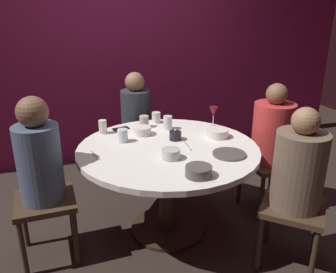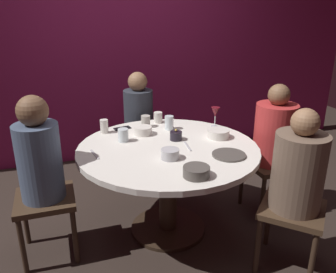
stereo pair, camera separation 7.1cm
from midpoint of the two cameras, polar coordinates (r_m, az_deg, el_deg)
name	(u,v)px [view 1 (the left image)]	position (r m, az deg, el deg)	size (l,w,h in m)	color
ground_plane	(168,229)	(2.94, -0.72, -14.99)	(8.00, 8.00, 0.00)	#2D231E
back_wall	(116,46)	(4.05, -9.02, 14.50)	(6.00, 0.10, 2.60)	maroon
dining_table	(168,164)	(2.64, -0.78, -4.62)	(1.36, 1.36, 0.73)	silver
seated_diner_left	(40,164)	(2.46, -21.19, -4.21)	(0.40, 0.40, 1.19)	#3F2D1E
seated_diner_back	(136,116)	(3.43, -5.91, 3.37)	(0.40, 0.40, 1.14)	#3F2D1E
seated_diner_right	(272,135)	(3.01, 16.18, 0.27)	(0.40, 0.40, 1.14)	#3F2D1E
seated_diner_front_right	(298,173)	(2.38, 19.86, -5.65)	(0.57, 0.57, 1.15)	#3F2D1E
candle_holder	(175,136)	(2.70, 0.47, 0.14)	(0.09, 0.09, 0.09)	black
wine_glass	(214,112)	(3.00, 6.85, 3.99)	(0.08, 0.08, 0.18)	silver
dinner_plate	(229,154)	(2.47, 9.25, -2.88)	(0.24, 0.24, 0.01)	#4C4742
cell_phone	(121,129)	(2.98, -8.48, 1.28)	(0.07, 0.14, 0.01)	black
bowl_serving_large	(171,154)	(2.37, -0.36, -2.90)	(0.13, 0.13, 0.07)	#B7B7BC
bowl_salad_center	(217,133)	(2.78, 7.42, 0.55)	(0.17, 0.17, 0.07)	silver
bowl_small_white	(199,171)	(2.14, 4.12, -5.74)	(0.17, 0.17, 0.06)	#4C4742
bowl_sauce_side	(142,131)	(2.82, -5.01, 0.93)	(0.14, 0.14, 0.07)	silver
cup_near_candle	(168,123)	(2.93, -0.74, 2.29)	(0.07, 0.07, 0.12)	silver
cup_by_left_diner	(144,122)	(3.00, -4.65, 2.47)	(0.08, 0.08, 0.10)	#B2ADA3
cup_by_right_diner	(103,127)	(2.89, -11.41, 1.56)	(0.07, 0.07, 0.11)	silver
cup_center_front	(123,136)	(2.68, -8.25, 0.15)	(0.08, 0.08, 0.10)	silver
cup_far_edge	(156,118)	(3.11, -2.63, 3.14)	(0.08, 0.08, 0.10)	silver
fork_near_plate	(95,155)	(2.49, -12.77, -3.04)	(0.02, 0.18, 0.01)	#B7B7BC
knife_near_plate	(188,146)	(2.59, 2.47, -1.57)	(0.02, 0.18, 0.01)	#B7B7BC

